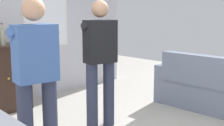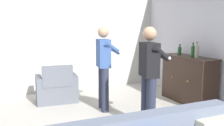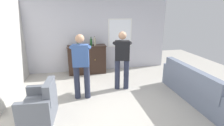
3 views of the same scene
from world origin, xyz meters
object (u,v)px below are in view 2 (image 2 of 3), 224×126
(sideboard_cabinet, at_px, (188,79))
(armchair, at_px, (57,89))
(bottle_liquor_amber, at_px, (197,52))
(bottle_spirits_clear, at_px, (180,51))
(person_standing_left, at_px, (104,64))
(person_standing_right, at_px, (149,73))
(bottle_wine_green, at_px, (193,51))

(sideboard_cabinet, bearing_deg, armchair, -113.96)
(armchair, bearing_deg, bottle_liquor_amber, 60.48)
(bottle_spirits_clear, height_order, person_standing_left, person_standing_left)
(armchair, height_order, person_standing_right, person_standing_right)
(person_standing_left, distance_m, person_standing_right, 1.20)
(sideboard_cabinet, xyz_separation_m, bottle_spirits_clear, (-0.29, -0.03, 0.61))
(armchair, height_order, bottle_wine_green, bottle_wine_green)
(bottle_spirits_clear, bearing_deg, person_standing_left, -89.29)
(person_standing_right, bearing_deg, bottle_wine_green, 115.65)
(armchair, distance_m, bottle_spirits_clear, 2.91)
(bottle_spirits_clear, relative_size, person_standing_right, 0.15)
(bottle_spirits_clear, relative_size, person_standing_left, 0.15)
(sideboard_cabinet, distance_m, person_standing_right, 1.84)
(bottle_spirits_clear, distance_m, person_standing_right, 1.94)
(bottle_liquor_amber, height_order, person_standing_right, person_standing_right)
(bottle_wine_green, height_order, person_standing_right, person_standing_right)
(armchair, distance_m, bottle_wine_green, 3.07)
(sideboard_cabinet, xyz_separation_m, bottle_wine_green, (0.16, -0.05, 0.64))
(sideboard_cabinet, relative_size, person_standing_left, 0.81)
(sideboard_cabinet, relative_size, person_standing_right, 0.81)
(sideboard_cabinet, distance_m, bottle_liquor_amber, 0.71)
(sideboard_cabinet, relative_size, bottle_liquor_amber, 4.15)
(sideboard_cabinet, bearing_deg, bottle_spirits_clear, -174.66)
(bottle_wine_green, height_order, bottle_spirits_clear, bottle_wine_green)
(armchair, distance_m, sideboard_cabinet, 2.92)
(sideboard_cabinet, distance_m, bottle_wine_green, 0.66)
(bottle_wine_green, height_order, bottle_liquor_amber, bottle_liquor_amber)
(bottle_liquor_amber, xyz_separation_m, person_standing_right, (0.60, -1.49, -0.23))
(bottle_wine_green, bearing_deg, bottle_spirits_clear, 177.40)
(bottle_wine_green, bearing_deg, sideboard_cabinet, 163.73)
(bottle_wine_green, bearing_deg, armchair, -117.27)
(armchair, xyz_separation_m, sideboard_cabinet, (1.18, 2.66, 0.23))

